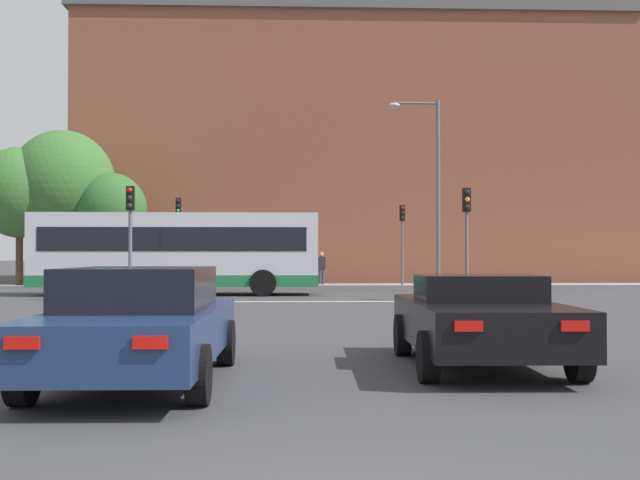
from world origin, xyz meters
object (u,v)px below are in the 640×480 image
object	(u,v)px
street_lamp_junction	(430,176)
traffic_light_far_left	(178,227)
bus_crossing_lead	(177,251)
pedestrian_walking_west	(321,266)
car_saloon_left	(140,323)
traffic_light_near_right	(467,224)
car_roadster_right	(480,320)
traffic_light_far_right	(402,231)
pedestrian_walking_east	(218,264)
pedestrian_waiting	(125,266)
traffic_light_near_left	(130,223)

from	to	relation	value
street_lamp_junction	traffic_light_far_left	bearing A→B (deg)	148.00
bus_crossing_lead	pedestrian_walking_west	world-z (taller)	bus_crossing_lead
car_saloon_left	traffic_light_near_right	size ratio (longest dim) A/B	1.30
car_roadster_right	street_lamp_junction	xyz separation A→B (m)	(3.36, 22.59, 4.24)
car_saloon_left	traffic_light_far_left	distance (m)	31.28
car_roadster_right	bus_crossing_lead	world-z (taller)	bus_crossing_lead
traffic_light_far_left	traffic_light_far_right	size ratio (longest dim) A/B	1.09
traffic_light_near_right	car_roadster_right	bearing A→B (deg)	-102.08
car_roadster_right	traffic_light_near_right	size ratio (longest dim) A/B	1.14
pedestrian_walking_east	traffic_light_far_right	bearing A→B (deg)	-84.45
street_lamp_junction	pedestrian_waiting	bearing A→B (deg)	152.11
traffic_light_near_right	pedestrian_waiting	size ratio (longest dim) A/B	2.32
street_lamp_junction	traffic_light_near_right	bearing A→B (deg)	-90.09
bus_crossing_lead	pedestrian_waiting	xyz separation A→B (m)	(-4.04, 10.08, -0.73)
traffic_light_far_left	traffic_light_near_right	size ratio (longest dim) A/B	1.17
traffic_light_near_right	street_lamp_junction	size ratio (longest dim) A/B	0.47
car_roadster_right	street_lamp_junction	bearing A→B (deg)	82.97
pedestrian_walking_west	car_saloon_left	bearing A→B (deg)	-100.59
traffic_light_far_right	pedestrian_walking_east	bearing A→B (deg)	176.84
traffic_light_far_right	traffic_light_near_left	bearing A→B (deg)	-128.61
pedestrian_walking_east	bus_crossing_lead	bearing A→B (deg)	-175.47
traffic_light_far_right	traffic_light_near_left	distance (m)	17.70
street_lamp_junction	pedestrian_walking_west	distance (m)	9.83
pedestrian_walking_east	pedestrian_walking_west	xyz separation A→B (m)	(5.30, 0.50, -0.10)
pedestrian_waiting	pedestrian_walking_east	bearing A→B (deg)	164.65
car_saloon_left	traffic_light_near_left	distance (m)	17.27
car_saloon_left	car_roadster_right	world-z (taller)	car_saloon_left
bus_crossing_lead	pedestrian_waiting	world-z (taller)	bus_crossing_lead
car_roadster_right	pedestrian_walking_west	distance (m)	30.54
traffic_light_far_left	bus_crossing_lead	bearing A→B (deg)	-82.54
bus_crossing_lead	street_lamp_junction	world-z (taller)	street_lamp_junction
car_roadster_right	pedestrian_waiting	bearing A→B (deg)	111.43
traffic_light_near_right	traffic_light_near_left	world-z (taller)	traffic_light_near_left
traffic_light_near_left	car_roadster_right	bearing A→B (deg)	-63.30
street_lamp_junction	traffic_light_far_right	bearing A→B (deg)	91.56
traffic_light_far_right	street_lamp_junction	xyz separation A→B (m)	(0.19, -6.92, 2.15)
traffic_light_near_right	pedestrian_waiting	xyz separation A→B (m)	(-14.33, 14.54, -1.62)
traffic_light_far_right	pedestrian_waiting	bearing A→B (deg)	177.28
traffic_light_near_left	street_lamp_junction	world-z (taller)	street_lamp_junction
traffic_light_far_right	traffic_light_near_right	bearing A→B (deg)	-89.27
traffic_light_near_left	pedestrian_walking_west	size ratio (longest dim) A/B	2.28
bus_crossing_lead	pedestrian_walking_west	size ratio (longest dim) A/B	6.45
car_saloon_left	traffic_light_near_right	distance (m)	18.62
pedestrian_walking_east	pedestrian_walking_west	size ratio (longest dim) A/B	1.09
traffic_light_far_left	pedestrian_waiting	world-z (taller)	traffic_light_far_left
street_lamp_junction	pedestrian_walking_east	distance (m)	12.71
traffic_light_far_left	traffic_light_near_left	distance (m)	14.16
car_roadster_right	pedestrian_walking_west	bearing A→B (deg)	93.14
traffic_light_far_left	street_lamp_junction	size ratio (longest dim) A/B	0.55
traffic_light_near_right	street_lamp_junction	distance (m)	7.33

